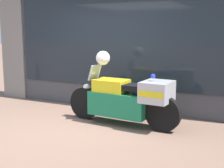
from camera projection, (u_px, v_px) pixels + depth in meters
The scene contains 5 objects.
ground_plane at pixel (67, 130), 5.87m from camera, with size 60.00×60.00×0.00m, color #7A5B4C.
shop_building at pixel (100, 26), 7.47m from camera, with size 6.70×0.55×3.87m.
window_display at pixel (126, 89), 7.45m from camera, with size 5.49×0.30×1.96m.
paramedic_motorcycle at pixel (127, 99), 6.07m from camera, with size 2.42×0.66×1.17m.
white_helmet at pixel (103, 58), 6.21m from camera, with size 0.28×0.28×0.28m, color white.
Camera 1 is at (3.27, -4.67, 1.85)m, focal length 50.00 mm.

